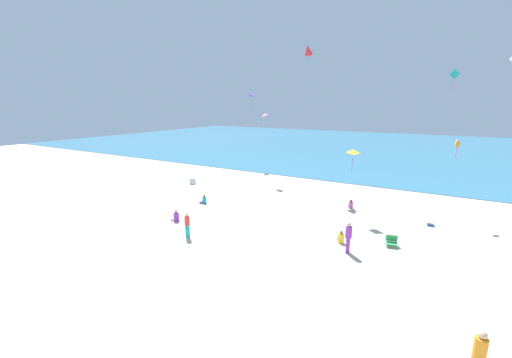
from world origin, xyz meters
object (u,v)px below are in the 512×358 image
at_px(person_4, 351,205).
at_px(kite_orange, 457,145).
at_px(beach_chair_far_left, 392,241).
at_px(kite_red, 308,50).
at_px(person_5, 176,217).
at_px(beach_chair_near_camera, 193,182).
at_px(person_2, 348,235).
at_px(person_1, 341,238).
at_px(person_3, 187,223).
at_px(person_0, 204,200).
at_px(kite_pink, 264,115).
at_px(cooler_box, 430,223).
at_px(person_6, 479,354).
at_px(kite_yellow, 353,151).
at_px(kite_purple, 252,95).
at_px(kite_teal, 454,75).

xyz_separation_m(person_4, kite_orange, (6.15, 1.37, 4.68)).
relative_size(beach_chair_far_left, kite_red, 0.51).
distance_m(person_5, kite_orange, 18.81).
relative_size(beach_chair_near_camera, person_5, 1.18).
relative_size(person_2, kite_orange, 1.37).
height_order(person_1, person_3, person_3).
bearing_deg(person_3, person_1, -69.60).
xyz_separation_m(person_0, person_2, (11.80, -2.84, 0.71)).
distance_m(person_1, kite_pink, 16.62).
bearing_deg(person_2, person_3, -158.92).
bearing_deg(cooler_box, kite_pink, 160.35).
bearing_deg(person_0, person_2, 134.12).
height_order(beach_chair_near_camera, person_6, person_6).
distance_m(kite_yellow, kite_orange, 6.58).
xyz_separation_m(person_3, kite_red, (1.16, 14.59, 11.15)).
xyz_separation_m(person_2, kite_pink, (-11.63, 11.91, 5.50)).
distance_m(person_2, kite_red, 17.82).
relative_size(person_5, kite_red, 0.56).
bearing_deg(person_1, kite_red, 5.37).
height_order(person_1, person_4, person_1).
height_order(beach_chair_far_left, kite_red, kite_red).
height_order(person_0, kite_pink, kite_pink).
xyz_separation_m(person_6, kite_pink, (-16.76, 18.11, 5.50)).
bearing_deg(person_1, person_5, 75.59).
xyz_separation_m(kite_orange, kite_purple, (-21.12, 9.49, 3.58)).
relative_size(person_6, kite_teal, 1.39).
bearing_deg(cooler_box, person_6, -82.66).
distance_m(person_0, kite_purple, 18.17).
bearing_deg(kite_pink, person_5, -86.93).
relative_size(kite_teal, kite_purple, 0.63).
bearing_deg(beach_chair_far_left, kite_red, -147.97).
distance_m(person_6, kite_pink, 25.28).
bearing_deg(person_4, cooler_box, -128.25).
xyz_separation_m(person_6, kite_purple, (-21.84, 24.45, 7.55)).
distance_m(beach_chair_near_camera, kite_orange, 21.58).
height_order(person_2, person_5, person_2).
height_order(kite_orange, kite_red, kite_red).
relative_size(person_1, person_4, 1.08).
distance_m(person_2, kite_yellow, 6.90).
bearing_deg(kite_yellow, cooler_box, 8.50).
relative_size(cooler_box, person_6, 0.30).
height_order(cooler_box, person_0, person_0).
bearing_deg(kite_orange, beach_chair_far_left, -110.96).
relative_size(kite_orange, kite_purple, 0.65).
distance_m(beach_chair_near_camera, cooler_box, 20.07).
bearing_deg(person_3, beach_chair_far_left, -70.73).
bearing_deg(person_0, kite_yellow, 163.47).
bearing_deg(person_6, person_5, -75.73).
height_order(beach_chair_far_left, kite_teal, kite_teal).
xyz_separation_m(beach_chair_near_camera, kite_pink, (4.94, 4.94, 6.22)).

